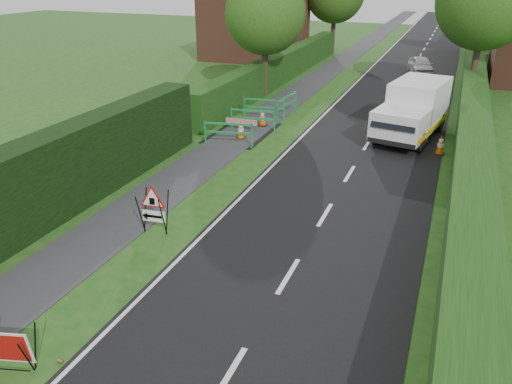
% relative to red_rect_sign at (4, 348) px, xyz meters
% --- Properties ---
extents(ground, '(120.00, 120.00, 0.00)m').
position_rel_red_rect_sign_xyz_m(ground, '(1.40, 3.84, -0.51)').
color(ground, '#1B4C15').
rests_on(ground, ground).
extents(road_surface, '(6.00, 90.00, 0.02)m').
position_rel_red_rect_sign_xyz_m(road_surface, '(3.90, 38.84, -0.50)').
color(road_surface, black).
rests_on(road_surface, ground).
extents(footpath, '(2.00, 90.00, 0.02)m').
position_rel_red_rect_sign_xyz_m(footpath, '(-1.60, 38.84, -0.50)').
color(footpath, '#2D2D30').
rests_on(footpath, ground).
extents(hedge_west_near, '(1.10, 18.00, 2.50)m').
position_rel_red_rect_sign_xyz_m(hedge_west_near, '(-3.60, 3.84, -0.51)').
color(hedge_west_near, black).
rests_on(hedge_west_near, ground).
extents(hedge_west_far, '(1.00, 24.00, 1.80)m').
position_rel_red_rect_sign_xyz_m(hedge_west_far, '(-3.60, 25.84, -0.51)').
color(hedge_west_far, '#14380F').
rests_on(hedge_west_far, ground).
extents(hedge_east, '(1.20, 50.00, 1.50)m').
position_rel_red_rect_sign_xyz_m(hedge_east, '(7.90, 19.84, -0.51)').
color(hedge_east, '#14380F').
rests_on(hedge_east, ground).
extents(house_west, '(7.50, 7.40, 7.88)m').
position_rel_red_rect_sign_xyz_m(house_west, '(-8.60, 33.84, 2.39)').
color(house_west, brown).
rests_on(house_west, ground).
extents(tree_nw, '(4.40, 4.40, 6.70)m').
position_rel_red_rect_sign_xyz_m(tree_nw, '(-3.20, 21.84, 3.98)').
color(tree_nw, '#2D2116').
rests_on(tree_nw, ground).
extents(tree_ne, '(5.20, 5.20, 7.79)m').
position_rel_red_rect_sign_xyz_m(tree_ne, '(7.80, 25.84, 4.67)').
color(tree_ne, '#2D2116').
rests_on(tree_ne, ground).
extents(tree_fe, '(4.20, 4.20, 6.33)m').
position_rel_red_rect_sign_xyz_m(tree_fe, '(7.80, 41.84, 3.72)').
color(tree_fe, '#2D2116').
rests_on(tree_fe, ground).
extents(red_rect_sign, '(1.16, 0.89, 0.88)m').
position_rel_red_rect_sign_xyz_m(red_rect_sign, '(0.00, 0.00, 0.00)').
color(red_rect_sign, black).
rests_on(red_rect_sign, ground).
extents(triangle_sign, '(0.94, 0.94, 1.23)m').
position_rel_red_rect_sign_xyz_m(triangle_sign, '(-0.29, 5.46, 0.35)').
color(triangle_sign, black).
rests_on(triangle_sign, ground).
extents(works_van, '(2.88, 5.40, 2.34)m').
position_rel_red_rect_sign_xyz_m(works_van, '(5.44, 17.16, 0.73)').
color(works_van, silver).
rests_on(works_van, ground).
extents(traffic_cone_0, '(0.38, 0.38, 0.79)m').
position_rel_red_rect_sign_xyz_m(traffic_cone_0, '(6.78, 15.25, -0.11)').
color(traffic_cone_0, black).
rests_on(traffic_cone_0, ground).
extents(traffic_cone_1, '(0.38, 0.38, 0.79)m').
position_rel_red_rect_sign_xyz_m(traffic_cone_1, '(6.08, 16.57, -0.11)').
color(traffic_cone_1, black).
rests_on(traffic_cone_1, ground).
extents(traffic_cone_2, '(0.38, 0.38, 0.79)m').
position_rel_red_rect_sign_xyz_m(traffic_cone_2, '(5.94, 19.96, -0.11)').
color(traffic_cone_2, black).
rests_on(traffic_cone_2, ground).
extents(traffic_cone_3, '(0.38, 0.38, 0.79)m').
position_rel_red_rect_sign_xyz_m(traffic_cone_3, '(-1.39, 14.17, -0.11)').
color(traffic_cone_3, black).
rests_on(traffic_cone_3, ground).
extents(traffic_cone_4, '(0.38, 0.38, 0.79)m').
position_rel_red_rect_sign_xyz_m(traffic_cone_4, '(-1.16, 16.15, -0.11)').
color(traffic_cone_4, black).
rests_on(traffic_cone_4, ground).
extents(ped_barrier_0, '(2.09, 0.76, 1.00)m').
position_rel_red_rect_sign_xyz_m(ped_barrier_0, '(-1.49, 13.12, 0.12)').
color(ped_barrier_0, '#17823E').
rests_on(ped_barrier_0, ground).
extents(ped_barrier_1, '(2.09, 0.65, 1.00)m').
position_rel_red_rect_sign_xyz_m(ped_barrier_1, '(-1.33, 15.41, 0.12)').
color(ped_barrier_1, '#17823E').
rests_on(ped_barrier_1, ground).
extents(ped_barrier_2, '(2.09, 0.59, 1.00)m').
position_rel_red_rect_sign_xyz_m(ped_barrier_2, '(-1.55, 17.43, 0.12)').
color(ped_barrier_2, '#17823E').
rests_on(ped_barrier_2, ground).
extents(ped_barrier_3, '(0.66, 2.09, 1.00)m').
position_rel_red_rect_sign_xyz_m(ped_barrier_3, '(-0.71, 18.36, 0.12)').
color(ped_barrier_3, '#17823E').
rests_on(ped_barrier_3, ground).
extents(redwhite_plank, '(1.50, 0.10, 0.25)m').
position_rel_red_rect_sign_xyz_m(redwhite_plank, '(-1.76, 15.08, -0.51)').
color(redwhite_plank, red).
rests_on(redwhite_plank, ground).
extents(litter_can, '(0.12, 0.07, 0.07)m').
position_rel_red_rect_sign_xyz_m(litter_can, '(0.78, 0.49, -0.51)').
color(litter_can, '#BF7F4C').
rests_on(litter_can, ground).
extents(hatchback_car, '(2.21, 3.57, 1.14)m').
position_rel_red_rect_sign_xyz_m(hatchback_car, '(4.55, 31.81, 0.06)').
color(hatchback_car, silver).
rests_on(hatchback_car, ground).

